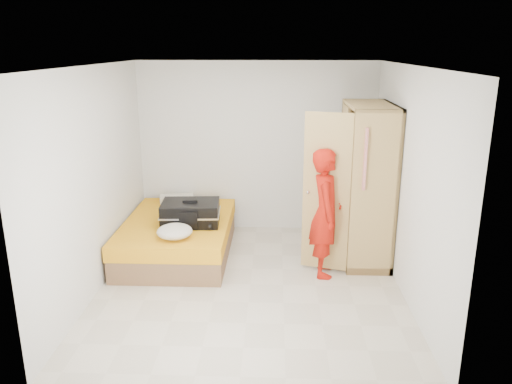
{
  "coord_description": "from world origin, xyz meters",
  "views": [
    {
      "loc": [
        0.29,
        -5.52,
        2.81
      ],
      "look_at": [
        0.04,
        0.61,
        1.0
      ],
      "focal_mm": 35.0,
      "sensor_mm": 36.0,
      "label": 1
    }
  ],
  "objects_px": {
    "bed": "(178,237)",
    "wardrobe": "(363,188)",
    "person": "(325,213)",
    "suitcase": "(191,213)",
    "round_cushion": "(175,231)"
  },
  "relations": [
    {
      "from": "bed",
      "to": "suitcase",
      "type": "xyz_separation_m",
      "value": [
        0.21,
        -0.13,
        0.4
      ]
    },
    {
      "from": "bed",
      "to": "wardrobe",
      "type": "distance_m",
      "value": 2.61
    },
    {
      "from": "bed",
      "to": "suitcase",
      "type": "relative_size",
      "value": 2.5
    },
    {
      "from": "bed",
      "to": "wardrobe",
      "type": "xyz_separation_m",
      "value": [
        2.5,
        -0.03,
        0.75
      ]
    },
    {
      "from": "wardrobe",
      "to": "person",
      "type": "height_order",
      "value": "wardrobe"
    },
    {
      "from": "suitcase",
      "to": "person",
      "type": "bearing_deg",
      "value": -16.46
    },
    {
      "from": "suitcase",
      "to": "round_cushion",
      "type": "distance_m",
      "value": 0.54
    },
    {
      "from": "suitcase",
      "to": "round_cushion",
      "type": "relative_size",
      "value": 1.82
    },
    {
      "from": "person",
      "to": "round_cushion",
      "type": "relative_size",
      "value": 3.66
    },
    {
      "from": "wardrobe",
      "to": "round_cushion",
      "type": "bearing_deg",
      "value": -165.49
    },
    {
      "from": "wardrobe",
      "to": "suitcase",
      "type": "relative_size",
      "value": 2.6
    },
    {
      "from": "suitcase",
      "to": "bed",
      "type": "bearing_deg",
      "value": 144.09
    },
    {
      "from": "round_cushion",
      "to": "suitcase",
      "type": "bearing_deg",
      "value": 77.76
    },
    {
      "from": "bed",
      "to": "person",
      "type": "distance_m",
      "value": 2.12
    },
    {
      "from": "person",
      "to": "suitcase",
      "type": "height_order",
      "value": "person"
    }
  ]
}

